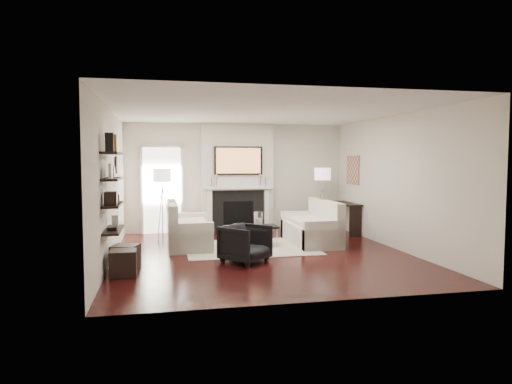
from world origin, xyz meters
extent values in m
plane|color=black|center=(0.00, 0.00, 0.00)|extent=(6.00, 6.00, 0.00)
plane|color=white|center=(0.00, 0.00, 2.70)|extent=(6.00, 6.00, 0.00)
plane|color=silver|center=(0.00, 3.00, 1.35)|extent=(5.50, 0.00, 5.50)
plane|color=silver|center=(0.00, -3.00, 1.35)|extent=(5.50, 0.00, 5.50)
plane|color=silver|center=(-2.75, 0.00, 1.35)|extent=(0.00, 6.00, 6.00)
plane|color=silver|center=(2.75, 0.00, 1.35)|extent=(0.00, 6.00, 6.00)
cube|color=silver|center=(0.00, 2.88, 1.35)|extent=(1.80, 0.25, 2.70)
cube|color=black|center=(0.00, 2.74, 0.52)|extent=(1.30, 0.02, 1.04)
cube|color=black|center=(0.00, 2.73, 0.45)|extent=(0.75, 0.02, 0.65)
cube|color=white|center=(-0.72, 2.71, 0.55)|extent=(0.12, 0.08, 1.10)
cube|color=white|center=(0.72, 2.71, 0.55)|extent=(0.12, 0.08, 1.10)
cube|color=white|center=(0.00, 2.69, 1.12)|extent=(1.70, 0.18, 0.07)
cube|color=black|center=(0.00, 2.71, 1.78)|extent=(1.20, 0.06, 0.70)
cube|color=#BF723F|center=(0.00, 2.68, 1.78)|extent=(1.10, 0.00, 0.62)
cylinder|color=silver|center=(-0.55, 2.70, 1.30)|extent=(0.04, 0.04, 0.30)
cylinder|color=silver|center=(-0.68, 2.70, 1.27)|extent=(0.04, 0.04, 0.24)
cylinder|color=silver|center=(0.55, 2.70, 1.30)|extent=(0.04, 0.04, 0.30)
cylinder|color=silver|center=(0.68, 2.70, 1.27)|extent=(0.04, 0.04, 0.24)
cube|color=white|center=(-1.85, 2.98, 1.05)|extent=(0.90, 0.02, 2.10)
cube|color=white|center=(-2.33, 2.96, 1.05)|extent=(0.06, 0.06, 2.16)
cube|color=white|center=(-1.37, 2.96, 1.05)|extent=(0.06, 0.06, 2.16)
cube|color=white|center=(-1.85, 2.96, 2.13)|extent=(1.02, 0.06, 0.06)
cube|color=#B3AB93|center=(-0.12, 0.66, 0.01)|extent=(2.60, 2.00, 0.01)
cube|color=beige|center=(-1.32, 1.13, 0.21)|extent=(0.85, 1.80, 0.42)
cube|color=beige|center=(-1.66, 1.13, 0.53)|extent=(0.18, 1.80, 0.80)
cube|color=beige|center=(-1.32, 0.32, 0.30)|extent=(0.85, 0.18, 0.60)
cube|color=beige|center=(-1.32, 1.94, 0.30)|extent=(0.85, 0.18, 0.60)
cube|color=beige|center=(-1.27, 1.13, 0.47)|extent=(0.63, 1.44, 0.10)
cube|color=#9C6013|center=(-1.66, 1.43, 0.73)|extent=(0.10, 0.42, 0.42)
cube|color=black|center=(-1.66, 0.83, 0.72)|extent=(0.10, 0.40, 0.40)
cube|color=beige|center=(1.27, 0.91, 0.21)|extent=(0.85, 1.80, 0.42)
cube|color=beige|center=(1.61, 0.91, 0.53)|extent=(0.18, 1.80, 0.80)
cube|color=beige|center=(1.27, 0.10, 0.30)|extent=(0.85, 0.18, 0.60)
cube|color=beige|center=(1.27, 1.72, 0.30)|extent=(0.85, 0.18, 0.60)
cube|color=beige|center=(1.22, 0.91, 0.47)|extent=(0.63, 1.44, 0.10)
cube|color=#9C6013|center=(1.61, 1.21, 0.73)|extent=(0.10, 0.42, 0.42)
cube|color=black|center=(1.61, 0.61, 0.72)|extent=(0.10, 0.40, 0.40)
cube|color=black|center=(-0.04, 0.87, 0.40)|extent=(1.10, 0.55, 0.04)
cylinder|color=silver|center=(-0.54, 0.65, 0.19)|extent=(0.02, 0.02, 0.38)
cylinder|color=silver|center=(0.46, 0.65, 0.19)|extent=(0.02, 0.02, 0.38)
cylinder|color=silver|center=(-0.54, 1.09, 0.19)|extent=(0.02, 0.02, 0.38)
cylinder|color=silver|center=(0.46, 1.09, 0.19)|extent=(0.02, 0.02, 0.38)
cylinder|color=white|center=(0.11, 0.87, 0.56)|extent=(0.18, 0.18, 0.32)
cylinder|color=white|center=(0.11, 0.87, 0.50)|extent=(0.11, 0.11, 0.17)
cylinder|color=#A7711B|center=(-0.29, 0.87, 0.45)|extent=(0.28, 0.28, 0.05)
imported|color=black|center=(-0.44, -0.60, 0.36)|extent=(0.97, 0.96, 0.73)
cylinder|color=silver|center=(-1.85, 2.20, 0.60)|extent=(0.02, 0.02, 1.20)
cylinder|color=white|center=(-1.85, 2.20, 1.45)|extent=(0.40, 0.40, 0.30)
cylinder|color=silver|center=(-1.74, 2.20, 0.60)|extent=(0.25, 0.02, 1.23)
cylinder|color=silver|center=(-1.91, 2.30, 0.60)|extent=(0.14, 0.22, 1.23)
cylinder|color=silver|center=(-1.91, 2.11, 0.60)|extent=(0.14, 0.22, 1.23)
cylinder|color=silver|center=(2.05, 2.33, 0.60)|extent=(0.02, 0.02, 1.20)
cylinder|color=white|center=(2.05, 2.33, 1.45)|extent=(0.40, 0.40, 0.30)
cylinder|color=silver|center=(2.16, 2.33, 0.60)|extent=(0.25, 0.02, 1.23)
cylinder|color=silver|center=(2.00, 2.42, 0.60)|extent=(0.14, 0.22, 1.23)
cylinder|color=silver|center=(1.99, 2.23, 0.60)|extent=(0.14, 0.22, 1.23)
cube|color=black|center=(2.57, 2.05, 0.73)|extent=(0.35, 1.20, 0.04)
cube|color=black|center=(2.57, 1.50, 0.35)|extent=(0.30, 0.04, 0.71)
cube|color=black|center=(2.57, 2.60, 0.35)|extent=(0.30, 0.04, 0.71)
cube|color=#A06A50|center=(2.73, 2.05, 1.55)|extent=(0.03, 0.70, 0.70)
cube|color=black|center=(-2.62, -1.00, 0.70)|extent=(0.25, 1.00, 0.03)
cube|color=black|center=(-2.62, -1.00, 1.10)|extent=(0.25, 1.00, 0.04)
cube|color=black|center=(-2.62, -1.00, 1.50)|extent=(0.25, 1.00, 0.04)
cube|color=black|center=(-2.62, -1.00, 1.90)|extent=(0.25, 1.00, 0.04)
cube|color=black|center=(-2.62, -1.30, 2.06)|extent=(0.12, 0.10, 0.28)
cube|color=#9C6013|center=(-2.62, -0.84, 2.06)|extent=(0.12, 0.10, 0.28)
cube|color=white|center=(-2.62, -1.18, 1.63)|extent=(0.04, 0.30, 0.22)
cube|color=black|center=(-2.62, -0.80, 1.61)|extent=(0.04, 0.22, 0.18)
cube|color=black|center=(-2.62, -1.26, 1.22)|extent=(0.18, 0.25, 0.20)
cube|color=black|center=(-2.62, -0.73, 1.18)|extent=(0.15, 0.12, 0.12)
cube|color=black|center=(-2.62, -1.13, 0.74)|extent=(0.14, 0.20, 0.05)
cube|color=white|center=(-2.62, -0.68, 0.81)|extent=(0.10, 0.10, 0.18)
cylinder|color=black|center=(-2.73, 0.90, 1.70)|extent=(0.04, 0.34, 0.34)
cylinder|color=white|center=(-2.71, 0.90, 1.70)|extent=(0.01, 0.29, 0.29)
cube|color=black|center=(-2.47, -0.69, 0.20)|extent=(0.50, 0.50, 0.40)
cube|color=black|center=(-2.47, -1.14, 0.20)|extent=(0.40, 0.40, 0.40)
camera|label=1|loc=(-1.89, -8.38, 1.79)|focal=32.00mm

